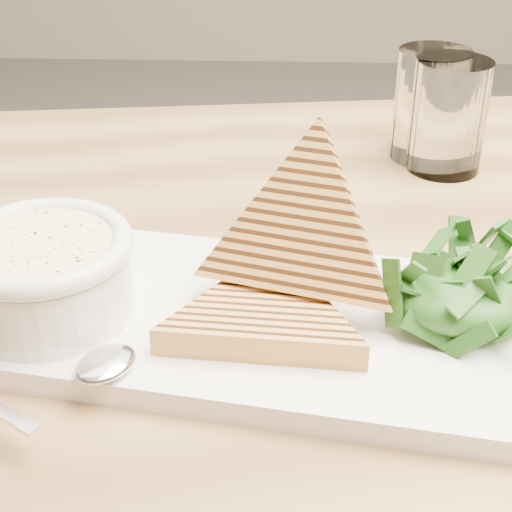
{
  "coord_description": "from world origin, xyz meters",
  "views": [
    {
      "loc": [
        -0.33,
        -0.57,
        1.09
      ],
      "look_at": [
        -0.34,
        -0.11,
        0.82
      ],
      "focal_mm": 55.0,
      "sensor_mm": 36.0,
      "label": 1
    }
  ],
  "objects_px": {
    "table_top": "(437,326)",
    "soup_bowl": "(47,284)",
    "glass_near": "(430,105)",
    "platter": "(255,322)",
    "glass_far": "(449,116)"
  },
  "relations": [
    {
      "from": "table_top",
      "to": "soup_bowl",
      "type": "bearing_deg",
      "value": -170.5
    },
    {
      "from": "soup_bowl",
      "to": "glass_near",
      "type": "relative_size",
      "value": 1.04
    },
    {
      "from": "platter",
      "to": "soup_bowl",
      "type": "height_order",
      "value": "soup_bowl"
    },
    {
      "from": "platter",
      "to": "glass_near",
      "type": "bearing_deg",
      "value": 62.52
    },
    {
      "from": "table_top",
      "to": "platter",
      "type": "xyz_separation_m",
      "value": [
        -0.14,
        -0.04,
        0.03
      ]
    },
    {
      "from": "glass_near",
      "to": "glass_far",
      "type": "relative_size",
      "value": 1.01
    },
    {
      "from": "table_top",
      "to": "soup_bowl",
      "type": "height_order",
      "value": "soup_bowl"
    },
    {
      "from": "soup_bowl",
      "to": "glass_near",
      "type": "xyz_separation_m",
      "value": [
        0.3,
        0.31,
        0.01
      ]
    },
    {
      "from": "glass_near",
      "to": "table_top",
      "type": "bearing_deg",
      "value": -95.54
    },
    {
      "from": "platter",
      "to": "glass_near",
      "type": "xyz_separation_m",
      "value": [
        0.16,
        0.31,
        0.05
      ]
    },
    {
      "from": "platter",
      "to": "soup_bowl",
      "type": "bearing_deg",
      "value": -177.91
    },
    {
      "from": "table_top",
      "to": "glass_near",
      "type": "relative_size",
      "value": 11.84
    },
    {
      "from": "glass_near",
      "to": "glass_far",
      "type": "bearing_deg",
      "value": -64.8
    },
    {
      "from": "table_top",
      "to": "glass_far",
      "type": "height_order",
      "value": "glass_far"
    },
    {
      "from": "table_top",
      "to": "glass_far",
      "type": "xyz_separation_m",
      "value": [
        0.04,
        0.24,
        0.07
      ]
    }
  ]
}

